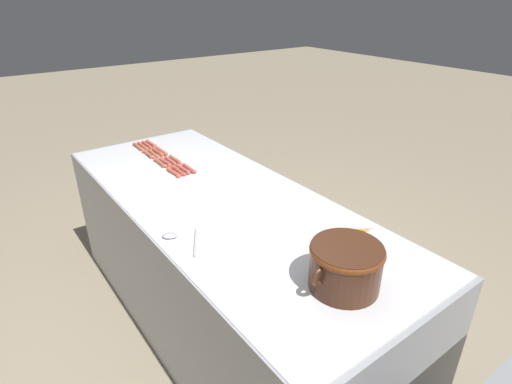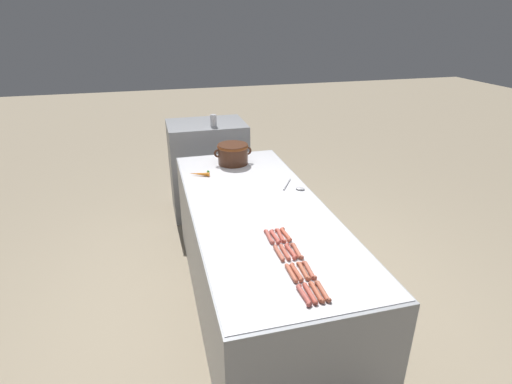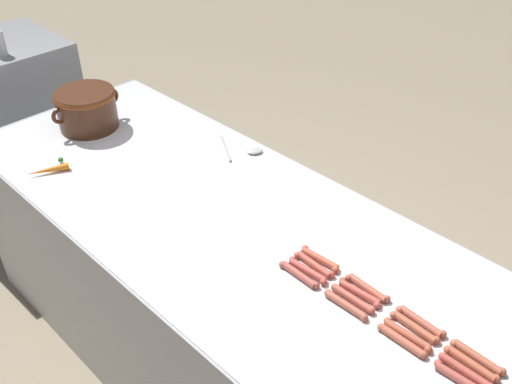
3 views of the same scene
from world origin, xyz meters
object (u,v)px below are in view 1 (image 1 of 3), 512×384
object	(u,v)px
hot_dog_9	(153,153)
hot_dog_10	(165,162)
hot_dog_8	(143,146)
carrot	(357,231)
hot_dog_6	(170,161)
bean_pot	(346,264)
hot_dog_5	(158,152)
hot_dog_11	(178,171)
hot_dog_14	(160,163)
hot_dog_15	(173,172)
hot_dog_0	(151,144)
serving_spoon	(178,238)
hot_dog_12	(138,147)
hot_dog_13	(148,154)
hot_dog_3	(189,168)
hot_dog_7	(183,169)
hot_dog_4	(147,145)
hot_dog_1	(162,151)
hot_dog_2	(175,159)

from	to	relation	value
hot_dog_9	hot_dog_10	xyz separation A→B (m)	(-0.00, 0.20, 0.00)
hot_dog_8	carrot	world-z (taller)	carrot
hot_dog_6	bean_pot	xyz separation A→B (m)	(0.03, 1.53, 0.09)
hot_dog_5	hot_dog_6	xyz separation A→B (m)	(0.00, 0.20, 0.00)
hot_dog_11	hot_dog_14	size ratio (longest dim) A/B	1.00
hot_dog_8	hot_dog_15	distance (m)	0.56
hot_dog_0	hot_dog_8	size ratio (longest dim) A/B	1.00
hot_dog_10	serving_spoon	bearing A→B (deg)	68.31
hot_dog_6	hot_dog_8	size ratio (longest dim) A/B	1.00
hot_dog_0	serving_spoon	distance (m)	1.31
hot_dog_6	hot_dog_12	xyz separation A→B (m)	(0.07, -0.38, 0.00)
hot_dog_11	hot_dog_12	world-z (taller)	same
hot_dog_11	hot_dog_13	distance (m)	0.38
hot_dog_5	hot_dog_15	xyz separation A→B (m)	(0.07, 0.38, 0.00)
hot_dog_3	hot_dog_7	world-z (taller)	same
hot_dog_4	hot_dog_6	xyz separation A→B (m)	(-0.00, 0.38, 0.00)
hot_dog_8	hot_dog_13	xyz separation A→B (m)	(0.03, 0.18, 0.00)
bean_pot	hot_dog_14	bearing A→B (deg)	-88.36
hot_dog_0	hot_dog_11	xyz separation A→B (m)	(0.07, 0.56, 0.00)
hot_dog_8	bean_pot	xyz separation A→B (m)	(-0.01, 1.90, 0.09)
bean_pot	serving_spoon	xyz separation A→B (m)	(0.35, -0.67, -0.09)
hot_dog_1	hot_dog_15	bearing A→B (deg)	75.33
hot_dog_7	hot_dog_14	distance (m)	0.20
hot_dog_5	serving_spoon	bearing A→B (deg)	70.19
hot_dog_7	serving_spoon	size ratio (longest dim) A/B	0.65
hot_dog_11	hot_dog_2	bearing A→B (deg)	-110.57
hot_dog_6	hot_dog_15	xyz separation A→B (m)	(0.07, 0.19, 0.00)
hot_dog_1	hot_dog_9	distance (m)	0.07
hot_dog_0	hot_dog_9	world-z (taller)	same
hot_dog_14	hot_dog_15	bearing A→B (deg)	90.19
hot_dog_3	hot_dog_10	xyz separation A→B (m)	(0.07, -0.19, 0.00)
hot_dog_5	hot_dog_0	bearing A→B (deg)	-99.21
hot_dog_2	carrot	xyz separation A→B (m)	(-0.27, 1.31, 0.00)
hot_dog_10	hot_dog_5	bearing A→B (deg)	-101.08
hot_dog_4	hot_dog_8	bearing A→B (deg)	2.82
hot_dog_7	hot_dog_15	distance (m)	0.07
hot_dog_0	hot_dog_1	bearing A→B (deg)	89.65
hot_dog_14	hot_dog_1	bearing A→B (deg)	-117.74
hot_dog_1	hot_dog_14	bearing A→B (deg)	62.26
hot_dog_8	hot_dog_15	xyz separation A→B (m)	(0.03, 0.56, 0.00)
hot_dog_4	serving_spoon	distance (m)	1.30
hot_dog_12	serving_spoon	bearing A→B (deg)	75.84
hot_dog_10	hot_dog_7	bearing A→B (deg)	102.24
hot_dog_6	hot_dog_2	bearing A→B (deg)	-178.76
hot_dog_0	hot_dog_13	bearing A→B (deg)	61.37
hot_dog_2	hot_dog_13	size ratio (longest dim) A/B	1.00
hot_dog_0	hot_dog_8	distance (m)	0.07
hot_dog_6	hot_dog_9	xyz separation A→B (m)	(0.04, -0.20, 0.00)
hot_dog_5	hot_dog_10	size ratio (longest dim) A/B	1.00
hot_dog_6	hot_dog_8	distance (m)	0.38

